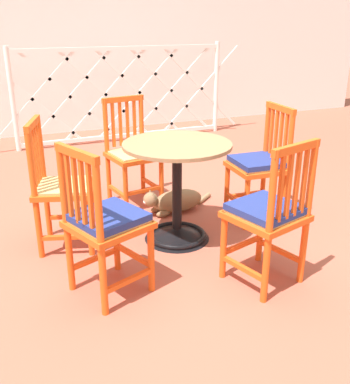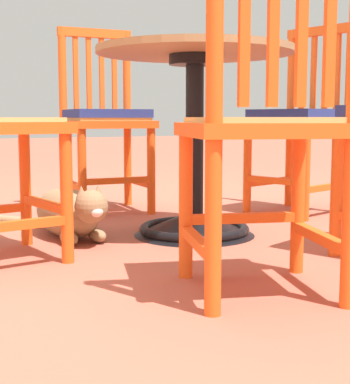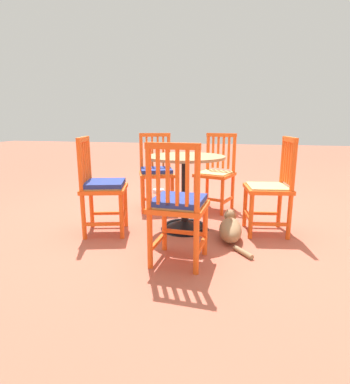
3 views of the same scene
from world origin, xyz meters
TOP-DOWN VIEW (x-y plane):
  - ground_plane at (0.00, 0.00)m, footprint 24.00×24.00m
  - cafe_table at (0.13, 0.15)m, footprint 0.76×0.76m
  - orange_chair_tucked_in at (0.40, -0.59)m, footprint 0.49×0.49m
  - orange_chair_at_corner at (0.88, 0.25)m, footprint 0.42×0.42m
  - orange_chair_facing_out at (0.05, 0.95)m, footprint 0.46×0.46m
  - orange_chair_near_fence at (-0.65, 0.37)m, footprint 0.50×0.50m
  - orange_chair_by_planter at (-0.52, -0.33)m, footprint 0.52×0.52m
  - tabby_cat at (0.29, 0.61)m, footprint 0.72×0.32m
  - pet_water_bowl at (-1.37, -0.56)m, footprint 0.17×0.17m

SIDE VIEW (x-z plane):
  - ground_plane at x=0.00m, z-range 0.00..0.00m
  - pet_water_bowl at x=-1.37m, z-range 0.00..0.05m
  - tabby_cat at x=0.29m, z-range -0.02..0.21m
  - cafe_table at x=0.13m, z-range -0.08..0.65m
  - orange_chair_facing_out at x=0.05m, z-range -0.02..0.89m
  - orange_chair_near_fence at x=-0.65m, z-range -0.02..0.89m
  - orange_chair_tucked_in at x=0.40m, z-range -0.01..0.90m
  - orange_chair_at_corner at x=0.88m, z-range -0.01..0.90m
  - orange_chair_by_planter at x=-0.52m, z-range -0.01..0.90m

